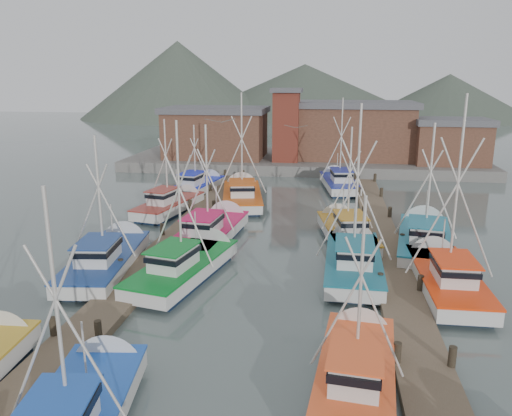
# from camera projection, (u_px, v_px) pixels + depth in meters

# --- Properties ---
(ground) EXTENTS (260.00, 260.00, 0.00)m
(ground) POSITION_uv_depth(u_px,v_px,m) (269.00, 274.00, 28.53)
(ground) COLOR #4F5F5D
(ground) RESTS_ON ground
(dock_left) EXTENTS (2.30, 46.00, 1.50)m
(dock_left) POSITION_uv_depth(u_px,v_px,m) (172.00, 242.00, 33.34)
(dock_left) COLOR brown
(dock_left) RESTS_ON ground
(dock_right) EXTENTS (2.30, 46.00, 1.50)m
(dock_right) POSITION_uv_depth(u_px,v_px,m) (387.00, 253.00, 31.36)
(dock_right) COLOR brown
(dock_right) RESTS_ON ground
(quay) EXTENTS (44.00, 16.00, 1.20)m
(quay) POSITION_uv_depth(u_px,v_px,m) (304.00, 161.00, 63.80)
(quay) COLOR slate
(quay) RESTS_ON ground
(shed_left) EXTENTS (12.72, 8.48, 6.20)m
(shed_left) POSITION_uv_depth(u_px,v_px,m) (216.00, 132.00, 62.50)
(shed_left) COLOR brown
(shed_left) RESTS_ON quay
(shed_center) EXTENTS (14.84, 9.54, 6.90)m
(shed_center) POSITION_uv_depth(u_px,v_px,m) (353.00, 129.00, 61.92)
(shed_center) COLOR brown
(shed_center) RESTS_ON quay
(shed_right) EXTENTS (8.48, 6.36, 5.20)m
(shed_right) POSITION_uv_depth(u_px,v_px,m) (450.00, 141.00, 57.70)
(shed_right) COLOR brown
(shed_right) RESTS_ON quay
(lookout_tower) EXTENTS (3.60, 3.60, 8.50)m
(lookout_tower) POSITION_uv_depth(u_px,v_px,m) (286.00, 124.00, 59.01)
(lookout_tower) COLOR maroon
(lookout_tower) RESTS_ON quay
(distant_hills) EXTENTS (175.00, 140.00, 42.00)m
(distant_hills) POSITION_uv_depth(u_px,v_px,m) (276.00, 116.00, 147.69)
(distant_hills) COLOR #465043
(distant_hills) RESTS_ON ground
(boat_1) EXTENTS (3.39, 8.61, 7.94)m
(boat_1) POSITION_uv_depth(u_px,v_px,m) (356.00, 369.00, 17.97)
(boat_1) COLOR #112038
(boat_1) RESTS_ON ground
(boat_4) EXTENTS (4.63, 9.66, 9.60)m
(boat_4) POSITION_uv_depth(u_px,v_px,m) (188.00, 265.00, 28.07)
(boat_4) COLOR #112038
(boat_4) RESTS_ON ground
(boat_5) EXTENTS (4.19, 9.78, 10.47)m
(boat_5) POSITION_uv_depth(u_px,v_px,m) (353.00, 259.00, 28.92)
(boat_5) COLOR #112038
(boat_5) RESTS_ON ground
(boat_6) EXTENTS (4.04, 9.82, 8.74)m
(boat_6) POSITION_uv_depth(u_px,v_px,m) (109.00, 258.00, 29.15)
(boat_6) COLOR #112038
(boat_6) RESTS_ON ground
(boat_7) EXTENTS (4.37, 9.20, 10.97)m
(boat_7) POSITION_uv_depth(u_px,v_px,m) (444.00, 276.00, 26.45)
(boat_7) COLOR #112038
(boat_7) RESTS_ON ground
(boat_8) EXTENTS (4.00, 10.11, 8.89)m
(boat_8) POSITION_uv_depth(u_px,v_px,m) (212.00, 231.00, 34.31)
(boat_8) COLOR #112038
(boat_8) RESTS_ON ground
(boat_9) EXTENTS (4.20, 9.19, 8.59)m
(boat_9) POSITION_uv_depth(u_px,v_px,m) (345.00, 231.00, 34.30)
(boat_9) COLOR #112038
(boat_9) RESTS_ON ground
(boat_10) EXTENTS (4.19, 8.85, 8.43)m
(boat_10) POSITION_uv_depth(u_px,v_px,m) (172.00, 204.00, 41.55)
(boat_10) COLOR #112038
(boat_10) RESTS_ON ground
(boat_11) EXTENTS (4.62, 10.37, 9.18)m
(boat_11) POSITION_uv_depth(u_px,v_px,m) (424.00, 238.00, 32.77)
(boat_11) COLOR #112038
(boat_11) RESTS_ON ground
(boat_12) EXTENTS (5.08, 10.79, 10.68)m
(boat_12) POSITION_uv_depth(u_px,v_px,m) (242.00, 195.00, 44.88)
(boat_12) COLOR #112038
(boat_12) RESTS_ON ground
(boat_13) EXTENTS (4.10, 9.42, 9.84)m
(boat_13) POSITION_uv_depth(u_px,v_px,m) (338.00, 182.00, 50.35)
(boat_13) COLOR #112038
(boat_13) RESTS_ON ground
(boat_14) EXTENTS (4.01, 9.06, 7.36)m
(boat_14) POSITION_uv_depth(u_px,v_px,m) (199.00, 186.00, 48.60)
(boat_14) COLOR #112038
(boat_14) RESTS_ON ground
(gull_near) EXTENTS (1.51, 0.66, 0.24)m
(gull_near) POSITION_uv_depth(u_px,v_px,m) (220.00, 121.00, 24.11)
(gull_near) COLOR slate
(gull_near) RESTS_ON ground
(gull_far) EXTENTS (1.54, 0.61, 0.24)m
(gull_far) POSITION_uv_depth(u_px,v_px,m) (296.00, 127.00, 32.63)
(gull_far) COLOR slate
(gull_far) RESTS_ON ground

